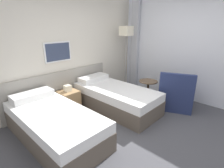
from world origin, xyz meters
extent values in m
plane|color=#47474C|center=(0.00, 0.00, 0.00)|extent=(16.00, 16.00, 0.00)
cube|color=beige|center=(0.00, 2.07, 1.35)|extent=(10.00, 0.06, 2.70)
cube|color=gray|center=(-0.38, 2.02, 0.44)|extent=(2.69, 0.04, 0.87)
cube|color=white|center=(-0.38, 2.02, 1.32)|extent=(0.64, 0.03, 0.44)
cube|color=#333D56|center=(-0.38, 2.01, 1.32)|extent=(0.58, 0.01, 0.38)
cube|color=white|center=(2.17, -0.23, 1.35)|extent=(0.06, 4.54, 2.70)
cube|color=silver|center=(2.12, -0.23, 1.32)|extent=(0.03, 4.18, 2.64)
cube|color=#B7BAC1|center=(2.04, 1.69, 1.32)|extent=(0.10, 0.24, 2.64)
cube|color=brown|center=(-1.17, 0.98, 0.17)|extent=(0.96, 2.02, 0.34)
cube|color=white|center=(-1.17, 0.98, 0.43)|extent=(0.95, 2.00, 0.18)
cube|color=white|center=(-1.17, 1.76, 0.59)|extent=(0.76, 0.34, 0.13)
cube|color=brown|center=(0.41, 0.98, 0.17)|extent=(0.96, 2.02, 0.34)
cube|color=white|center=(0.41, 0.98, 0.43)|extent=(0.95, 2.00, 0.18)
cube|color=white|center=(0.41, 1.76, 0.59)|extent=(0.76, 0.34, 0.13)
cube|color=#9E7A51|center=(-0.38, 1.75, 0.23)|extent=(0.41, 0.43, 0.46)
cube|color=beige|center=(-0.38, 1.75, 0.53)|extent=(0.14, 0.14, 0.14)
cylinder|color=#9E9993|center=(1.52, 1.62, 0.01)|extent=(0.24, 0.24, 0.02)
cylinder|color=#9E9993|center=(1.52, 1.62, 0.81)|extent=(0.02, 0.02, 1.58)
cube|color=beige|center=(1.52, 1.62, 1.73)|extent=(0.29, 0.29, 0.26)
cylinder|color=brown|center=(1.14, 0.59, 0.01)|extent=(0.29, 0.29, 0.01)
cylinder|color=brown|center=(1.14, 0.59, 0.30)|extent=(0.05, 0.05, 0.57)
cylinder|color=brown|center=(1.14, 0.59, 0.59)|extent=(0.45, 0.45, 0.02)
cube|color=navy|center=(1.45, 0.01, 0.22)|extent=(0.95, 0.96, 0.44)
cube|color=navy|center=(1.17, -0.11, 0.67)|extent=(0.38, 0.72, 0.47)
cube|color=navy|center=(1.58, -0.28, 0.53)|extent=(0.60, 0.32, 0.18)
cube|color=navy|center=(1.33, 0.31, 0.53)|extent=(0.60, 0.32, 0.18)
camera|label=1|loc=(-2.39, -1.53, 1.90)|focal=28.00mm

